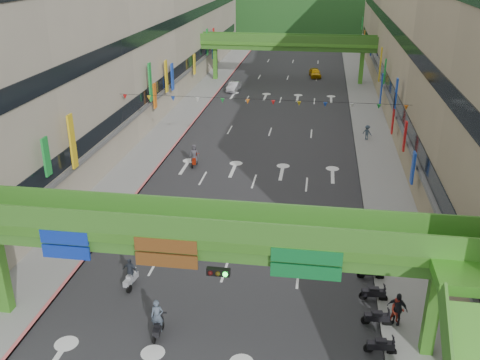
% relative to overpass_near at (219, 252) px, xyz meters
% --- Properties ---
extents(road_slab, '(18.00, 140.00, 0.02)m').
position_rel_overpass_near_xyz_m(road_slab, '(-0.93, 44.62, -5.20)').
color(road_slab, '#28282B').
rests_on(road_slab, ground).
extents(sidewalk_left, '(4.00, 140.00, 0.15)m').
position_rel_overpass_near_xyz_m(sidewalk_left, '(-11.93, 44.62, -5.13)').
color(sidewalk_left, gray).
rests_on(sidewalk_left, ground).
extents(sidewalk_right, '(4.00, 140.00, 0.15)m').
position_rel_overpass_near_xyz_m(sidewalk_right, '(10.07, 44.62, -5.13)').
color(sidewalk_right, gray).
rests_on(sidewalk_right, ground).
extents(curb_left, '(0.20, 140.00, 0.18)m').
position_rel_overpass_near_xyz_m(curb_left, '(-10.03, 44.62, -5.12)').
color(curb_left, '#CC5959').
rests_on(curb_left, ground).
extents(curb_right, '(0.20, 140.00, 0.18)m').
position_rel_overpass_near_xyz_m(curb_right, '(8.17, 44.62, -5.12)').
color(curb_right, gray).
rests_on(curb_right, ground).
extents(building_row_left, '(12.80, 95.00, 19.00)m').
position_rel_overpass_near_xyz_m(building_row_left, '(-19.86, 44.62, 4.25)').
color(building_row_left, '#9E937F').
rests_on(building_row_left, ground).
extents(building_row_right, '(12.80, 95.00, 19.00)m').
position_rel_overpass_near_xyz_m(building_row_right, '(18.00, 44.62, 4.25)').
color(building_row_right, gray).
rests_on(building_row_right, ground).
extents(overpass_near, '(28.00, 12.27, 7.10)m').
position_rel_overpass_near_xyz_m(overpass_near, '(0.00, 0.00, 0.00)').
color(overpass_near, '#4C9E2D').
rests_on(overpass_near, ground).
extents(overpass_far, '(28.00, 2.20, 7.10)m').
position_rel_overpass_near_xyz_m(overpass_far, '(-0.93, 59.62, 0.20)').
color(overpass_far, '#4C9E2D').
rests_on(overpass_far, ground).
extents(hill_left, '(168.00, 140.00, 112.00)m').
position_rel_overpass_near_xyz_m(hill_left, '(-15.93, 154.62, -5.21)').
color(hill_left, '#1C4419').
rests_on(hill_left, ground).
extents(hill_right, '(208.00, 176.00, 128.00)m').
position_rel_overpass_near_xyz_m(hill_right, '(24.07, 174.62, -5.21)').
color(hill_right, '#1C4419').
rests_on(hill_right, ground).
extents(bunting_string, '(26.00, 0.36, 0.47)m').
position_rel_overpass_near_xyz_m(bunting_string, '(-0.93, 24.62, 0.75)').
color(bunting_string, black).
rests_on(bunting_string, ground).
extents(scooter_rider_near, '(0.69, 1.60, 2.13)m').
position_rel_overpass_near_xyz_m(scooter_rider_near, '(-3.22, -0.09, -4.20)').
color(scooter_rider_near, black).
rests_on(scooter_rider_near, ground).
extents(scooter_rider_mid, '(0.86, 1.60, 2.04)m').
position_rel_overpass_near_xyz_m(scooter_rider_mid, '(3.52, 11.81, -4.16)').
color(scooter_rider_mid, black).
rests_on(scooter_rider_mid, ground).
extents(scooter_rider_left, '(0.97, 1.60, 1.92)m').
position_rel_overpass_near_xyz_m(scooter_rider_left, '(-6.06, 3.86, -4.25)').
color(scooter_rider_left, '#9FA1A9').
rests_on(scooter_rider_left, ground).
extents(scooter_rider_far, '(0.93, 1.60, 2.10)m').
position_rel_overpass_near_xyz_m(scooter_rider_far, '(-6.80, 23.35, -4.14)').
color(scooter_rider_far, maroon).
rests_on(scooter_rider_far, ground).
extents(parked_scooter_row, '(1.60, 9.37, 1.08)m').
position_rel_overpass_near_xyz_m(parked_scooter_row, '(7.87, 4.62, -4.68)').
color(parked_scooter_row, black).
rests_on(parked_scooter_row, ground).
extents(car_silver, '(1.72, 3.96, 1.27)m').
position_rel_overpass_near_xyz_m(car_silver, '(-7.93, 52.71, -4.57)').
color(car_silver, '#B6B7BF').
rests_on(car_silver, ground).
extents(car_yellow, '(2.21, 4.21, 1.36)m').
position_rel_overpass_near_xyz_m(car_yellow, '(3.28, 63.86, -4.52)').
color(car_yellow, '#CD9208').
rests_on(car_yellow, ground).
extents(pedestrian_red, '(0.77, 0.61, 1.53)m').
position_rel_overpass_near_xyz_m(pedestrian_red, '(8.87, 2.62, -4.44)').
color(pedestrian_red, red).
rests_on(pedestrian_red, ground).
extents(pedestrian_dark, '(1.16, 0.83, 1.83)m').
position_rel_overpass_near_xyz_m(pedestrian_dark, '(8.87, 2.62, -4.29)').
color(pedestrian_dark, black).
rests_on(pedestrian_dark, ground).
extents(pedestrian_blue, '(0.86, 0.78, 1.55)m').
position_rel_overpass_near_xyz_m(pedestrian_blue, '(9.33, 33.11, -4.43)').
color(pedestrian_blue, '#303F4D').
rests_on(pedestrian_blue, ground).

